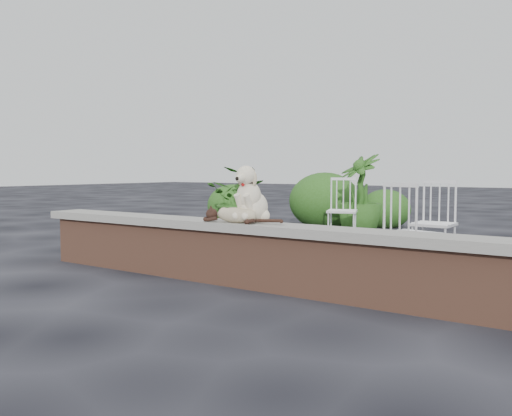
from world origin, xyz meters
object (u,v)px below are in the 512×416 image
Objects in this scene: potted_plant_b at (359,195)px; dog at (253,193)px; chair_c at (412,232)px; cat at (236,214)px; chair_b at (434,223)px; potted_plant_a at (239,200)px; chair_a at (342,210)px.

dog is at bearing -78.95° from potted_plant_b.
dog is at bearing 57.51° from chair_c.
cat is 0.99× the size of chair_b.
potted_plant_a is (-3.82, 2.34, 0.08)m from chair_c.
cat is at bearing -116.69° from chair_b.
potted_plant_a reaches higher than chair_c.
potted_plant_a is (-3.70, 1.29, 0.08)m from chair_b.
chair_c reaches higher than cat.
chair_a is 0.72× the size of potted_plant_b.
cat is at bearing -53.33° from potted_plant_a.
potted_plant_a reaches higher than chair_b.
chair_c is at bearing 41.17° from cat.
chair_c is at bearing -31.43° from potted_plant_a.
chair_b is 3.92m from potted_plant_a.
potted_plant_a is 0.84× the size of potted_plant_b.
chair_a is 0.81m from potted_plant_b.
cat is at bearing -80.42° from potted_plant_b.
dog is 0.48× the size of potted_plant_a.
dog is 0.40× the size of potted_plant_b.
cat is 2.47m from chair_b.
chair_a is at bearing -34.38° from chair_c.
dog is 4.30m from potted_plant_a.
cat is 0.99× the size of chair_a.
chair_c is 0.85× the size of potted_plant_a.
potted_plant_b is (-0.70, 4.14, -0.01)m from cat.
chair_b is at bearing -19.24° from potted_plant_a.
cat is 1.69m from chair_c.
chair_c is 0.72× the size of potted_plant_b.
chair_a is at bearing 99.64° from dog.
chair_b and chair_a have the same top height.
potted_plant_b reaches higher than chair_a.
chair_c is 1.05m from chair_b.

